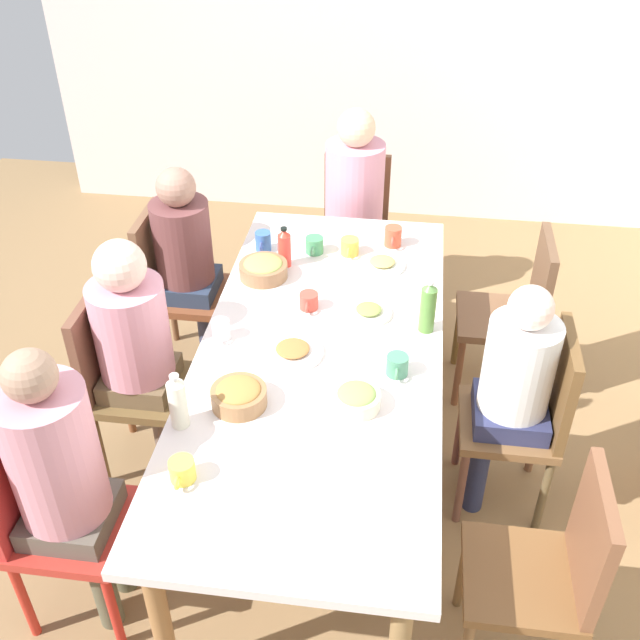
% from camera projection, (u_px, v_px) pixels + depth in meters
% --- Properties ---
extents(ground_plane, '(6.35, 6.35, 0.00)m').
position_uv_depth(ground_plane, '(320.00, 476.00, 3.48)').
color(ground_plane, olive).
extents(wall_left, '(0.12, 4.50, 2.60)m').
position_uv_depth(wall_left, '(376.00, 29.00, 4.88)').
color(wall_left, silver).
rests_on(wall_left, ground_plane).
extents(dining_table, '(2.26, 0.99, 0.75)m').
position_uv_depth(dining_table, '(320.00, 363.00, 3.08)').
color(dining_table, silver).
rests_on(dining_table, ground_plane).
extents(chair_0, '(0.40, 0.40, 0.90)m').
position_uv_depth(chair_0, '(355.00, 223.00, 4.39)').
color(chair_0, brown).
rests_on(chair_0, ground_plane).
extents(person_0, '(0.33, 0.33, 1.23)m').
position_uv_depth(person_0, '(354.00, 194.00, 4.18)').
color(person_0, navy).
rests_on(person_0, ground_plane).
extents(chair_1, '(0.40, 0.40, 0.90)m').
position_uv_depth(chair_1, '(173.00, 282.00, 3.88)').
color(chair_1, brown).
rests_on(chair_1, ground_plane).
extents(person_1, '(0.30, 0.30, 1.15)m').
position_uv_depth(person_1, '(187.00, 254.00, 3.76)').
color(person_1, '#323B4B').
rests_on(person_1, ground_plane).
extents(chair_2, '(0.40, 0.40, 0.90)m').
position_uv_depth(chair_2, '(550.00, 568.00, 2.48)').
color(chair_2, brown).
rests_on(chair_2, ground_plane).
extents(chair_3, '(0.40, 0.40, 0.90)m').
position_uv_depth(chair_3, '(516.00, 308.00, 3.68)').
color(chair_3, brown).
rests_on(chair_3, ground_plane).
extents(chair_4, '(0.40, 0.40, 0.90)m').
position_uv_depth(chair_4, '(529.00, 413.00, 3.08)').
color(chair_4, brown).
rests_on(chair_4, ground_plane).
extents(person_4, '(0.30, 0.30, 1.12)m').
position_uv_depth(person_4, '(512.00, 382.00, 3.00)').
color(person_4, '#262C4A').
rests_on(person_4, ground_plane).
extents(chair_5, '(0.40, 0.40, 0.90)m').
position_uv_depth(chair_5, '(50.00, 511.00, 2.67)').
color(chair_5, '#B12D24').
rests_on(chair_5, ground_plane).
extents(person_5, '(0.31, 0.31, 1.24)m').
position_uv_depth(person_5, '(61.00, 470.00, 2.52)').
color(person_5, brown).
rests_on(person_5, ground_plane).
extents(chair_6, '(0.40, 0.40, 0.90)m').
position_uv_depth(chair_6, '(123.00, 376.00, 3.27)').
color(chair_6, brown).
rests_on(chair_6, ground_plane).
extents(person_6, '(0.32, 0.32, 1.19)m').
position_uv_depth(person_6, '(135.00, 339.00, 3.14)').
color(person_6, brown).
rests_on(person_6, ground_plane).
extents(plate_0, '(0.22, 0.22, 0.04)m').
position_uv_depth(plate_0, '(382.00, 264.00, 3.54)').
color(plate_0, white).
rests_on(plate_0, dining_table).
extents(plate_1, '(0.25, 0.25, 0.04)m').
position_uv_depth(plate_1, '(293.00, 351.00, 3.01)').
color(plate_1, white).
rests_on(plate_1, dining_table).
extents(plate_2, '(0.20, 0.20, 0.04)m').
position_uv_depth(plate_2, '(369.00, 312.00, 3.23)').
color(plate_2, white).
rests_on(plate_2, dining_table).
extents(bowl_0, '(0.22, 0.22, 0.09)m').
position_uv_depth(bowl_0, '(263.00, 268.00, 3.45)').
color(bowl_0, '#8F6643').
rests_on(bowl_0, dining_table).
extents(bowl_1, '(0.18, 0.18, 0.08)m').
position_uv_depth(bowl_1, '(356.00, 398.00, 2.74)').
color(bowl_1, beige).
rests_on(bowl_1, dining_table).
extents(bowl_2, '(0.21, 0.21, 0.09)m').
position_uv_depth(bowl_2, '(239.00, 395.00, 2.75)').
color(bowl_2, '#956941').
rests_on(bowl_2, dining_table).
extents(cup_0, '(0.12, 0.09, 0.08)m').
position_uv_depth(cup_0, '(182.00, 471.00, 2.46)').
color(cup_0, yellow).
rests_on(cup_0, dining_table).
extents(cup_1, '(0.12, 0.09, 0.08)m').
position_uv_depth(cup_1, '(314.00, 245.00, 3.63)').
color(cup_1, '#418B59').
rests_on(cup_1, dining_table).
extents(cup_2, '(0.12, 0.09, 0.08)m').
position_uv_depth(cup_2, '(397.00, 365.00, 2.89)').
color(cup_2, '#468464').
rests_on(cup_2, dining_table).
extents(cup_3, '(0.12, 0.08, 0.07)m').
position_uv_depth(cup_3, '(309.00, 301.00, 3.25)').
color(cup_3, '#C44537').
rests_on(cup_3, dining_table).
extents(cup_4, '(0.11, 0.07, 0.08)m').
position_uv_depth(cup_4, '(221.00, 330.00, 3.08)').
color(cup_4, white).
rests_on(cup_4, dining_table).
extents(cup_5, '(0.11, 0.08, 0.10)m').
position_uv_depth(cup_5, '(263.00, 242.00, 3.64)').
color(cup_5, '#3661A3').
rests_on(cup_5, dining_table).
extents(cup_6, '(0.12, 0.09, 0.08)m').
position_uv_depth(cup_6, '(350.00, 247.00, 3.62)').
color(cup_6, '#EBBD45').
rests_on(cup_6, dining_table).
extents(cup_7, '(0.12, 0.08, 0.10)m').
position_uv_depth(cup_7, '(393.00, 236.00, 3.68)').
color(cup_7, '#C54F35').
rests_on(cup_7, dining_table).
extents(bottle_0, '(0.06, 0.06, 0.20)m').
position_uv_depth(bottle_0, '(284.00, 248.00, 3.50)').
color(bottle_0, red).
rests_on(bottle_0, dining_table).
extents(bottle_1, '(0.07, 0.07, 0.23)m').
position_uv_depth(bottle_1, '(178.00, 402.00, 2.62)').
color(bottle_1, silver).
rests_on(bottle_1, dining_table).
extents(bottle_2, '(0.07, 0.07, 0.24)m').
position_uv_depth(bottle_2, '(428.00, 307.00, 3.08)').
color(bottle_2, '#508135').
rests_on(bottle_2, dining_table).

